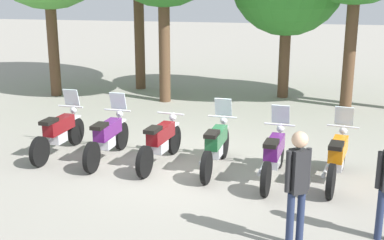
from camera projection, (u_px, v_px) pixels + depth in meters
ground_plane at (187, 168)px, 10.52m from camera, size 80.00×80.00×0.00m
motorcycle_0 at (59, 132)px, 11.25m from camera, size 0.62×2.19×1.37m
motorcycle_1 at (108, 137)px, 10.90m from camera, size 0.62×2.19×1.37m
motorcycle_2 at (161, 141)px, 10.62m from camera, size 0.67×2.18×0.99m
motorcycle_3 at (216, 145)px, 10.35m from camera, size 0.62×2.19×1.37m
motorcycle_4 at (274, 154)px, 9.76m from camera, size 0.64×2.19×1.37m
motorcycle_5 at (338, 157)px, 9.64m from camera, size 0.72×2.17×1.37m
person_1 at (298, 180)px, 7.12m from camera, size 0.38×0.32×1.74m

